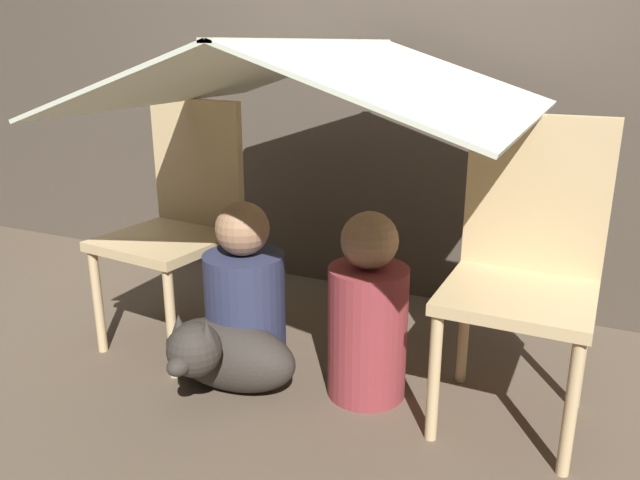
{
  "coord_description": "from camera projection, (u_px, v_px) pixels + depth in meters",
  "views": [
    {
      "loc": [
        0.83,
        -1.69,
        1.15
      ],
      "look_at": [
        0.0,
        0.11,
        0.52
      ],
      "focal_mm": 35.0,
      "sensor_mm": 36.0,
      "label": 1
    }
  ],
  "objects": [
    {
      "name": "person_second",
      "position": [
        368.0,
        317.0,
        2.06
      ],
      "size": [
        0.27,
        0.27,
        0.64
      ],
      "color": "maroon",
      "rests_on": "ground_plane"
    },
    {
      "name": "person_front",
      "position": [
        245.0,
        302.0,
        2.2
      ],
      "size": [
        0.29,
        0.29,
        0.64
      ],
      "color": "#2D3351",
      "rests_on": "ground_plane"
    },
    {
      "name": "sheet_canopy",
      "position": [
        320.0,
        76.0,
        1.92
      ],
      "size": [
        1.3,
        1.22,
        0.22
      ],
      "color": "silver"
    },
    {
      "name": "dog",
      "position": [
        223.0,
        353.0,
        2.12
      ],
      "size": [
        0.51,
        0.43,
        0.34
      ],
      "color": "#332D28",
      "rests_on": "ground_plane"
    },
    {
      "name": "ground_plane",
      "position": [
        306.0,
        393.0,
        2.14
      ],
      "size": [
        8.8,
        8.8,
        0.0
      ],
      "primitive_type": "plane",
      "color": "brown"
    },
    {
      "name": "wall_back",
      "position": [
        409.0,
        18.0,
        2.65
      ],
      "size": [
        7.0,
        0.05,
        2.5
      ],
      "color": "#4C4238",
      "rests_on": "ground_plane"
    },
    {
      "name": "chair_left",
      "position": [
        180.0,
        215.0,
        2.42
      ],
      "size": [
        0.48,
        0.48,
        0.94
      ],
      "rotation": [
        0.0,
        0.0,
        -0.11
      ],
      "color": "#D1B27F",
      "rests_on": "ground_plane"
    },
    {
      "name": "chair_right",
      "position": [
        525.0,
        262.0,
        1.9
      ],
      "size": [
        0.44,
        0.44,
        0.94
      ],
      "rotation": [
        0.0,
        0.0,
        -0.02
      ],
      "color": "#D1B27F",
      "rests_on": "ground_plane"
    }
  ]
}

